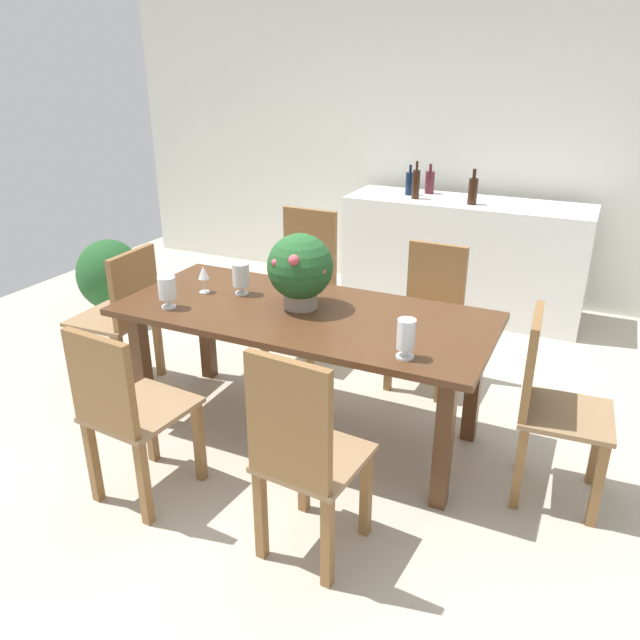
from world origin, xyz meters
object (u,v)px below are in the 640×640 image
at_px(chair_far_right, 430,308).
at_px(wine_bottle_dark, 473,190).
at_px(chair_near_left, 126,409).
at_px(chair_head_end, 124,311).
at_px(wine_glass, 203,274).
at_px(chair_near_right, 302,452).
at_px(wine_bottle_tall, 430,182).
at_px(crystal_vase_center_near, 167,289).
at_px(potted_plant_floor, 110,278).
at_px(flower_centerpiece, 300,269).
at_px(kitchen_counter, 463,257).
at_px(dining_table, 304,327).
at_px(wine_bottle_amber, 416,184).
at_px(chair_far_left, 305,279).
at_px(chair_foot_end, 548,399).
at_px(crystal_vase_left, 241,276).
at_px(wine_bottle_clear, 410,183).
at_px(crystal_vase_right, 406,336).

height_order(chair_far_right, wine_bottle_dark, wine_bottle_dark).
bearing_deg(chair_near_left, chair_far_right, -112.05).
height_order(chair_head_end, wine_glass, chair_head_end).
xyz_separation_m(chair_near_right, wine_bottle_tall, (-0.46, 3.38, 0.50)).
relative_size(chair_far_right, crystal_vase_center_near, 5.23).
bearing_deg(chair_near_left, potted_plant_floor, -40.55).
relative_size(chair_near_left, flower_centerpiece, 2.25).
xyz_separation_m(chair_near_left, kitchen_counter, (0.84, 3.21, -0.04)).
bearing_deg(dining_table, kitchen_counter, 80.81).
bearing_deg(wine_bottle_amber, potted_plant_floor, -148.47).
xyz_separation_m(crystal_vase_center_near, wine_glass, (0.04, 0.29, 0.01)).
distance_m(chair_far_right, chair_far_left, 0.93).
height_order(chair_foot_end, crystal_vase_left, chair_foot_end).
xyz_separation_m(dining_table, chair_far_left, (-0.46, 0.93, -0.07)).
bearing_deg(wine_bottle_dark, dining_table, -101.00).
xyz_separation_m(dining_table, crystal_vase_center_near, (-0.70, -0.28, 0.21)).
bearing_deg(kitchen_counter, flower_centerpiece, -100.34).
xyz_separation_m(chair_far_left, wine_bottle_dark, (0.88, 1.24, 0.48)).
bearing_deg(chair_foot_end, crystal_vase_center_near, 93.91).
distance_m(chair_head_end, wine_bottle_clear, 2.64).
distance_m(chair_foot_end, crystal_vase_right, 0.78).
bearing_deg(chair_foot_end, chair_far_left, 58.37).
height_order(chair_head_end, potted_plant_floor, chair_head_end).
distance_m(flower_centerpiece, kitchen_counter, 2.33).
relative_size(crystal_vase_center_near, wine_bottle_dark, 0.64).
relative_size(chair_head_end, crystal_vase_right, 4.93).
relative_size(flower_centerpiece, wine_glass, 2.56).
height_order(crystal_vase_left, wine_bottle_clear, wine_bottle_clear).
bearing_deg(dining_table, chair_far_left, 116.30).
bearing_deg(flower_centerpiece, kitchen_counter, 79.66).
bearing_deg(crystal_vase_center_near, potted_plant_floor, 143.45).
relative_size(chair_head_end, wine_bottle_amber, 3.07).
height_order(chair_near_left, chair_far_right, chair_near_left).
bearing_deg(wine_bottle_clear, chair_head_end, -116.60).
relative_size(crystal_vase_left, wine_bottle_clear, 0.74).
distance_m(chair_head_end, wine_glass, 0.73).
xyz_separation_m(chair_far_right, wine_bottle_tall, (-0.48, 1.53, 0.53)).
distance_m(dining_table, kitchen_counter, 2.32).
height_order(flower_centerpiece, crystal_vase_center_near, flower_centerpiece).
bearing_deg(crystal_vase_right, wine_glass, 166.16).
height_order(chair_far_left, wine_bottle_dark, wine_bottle_dark).
distance_m(chair_near_right, wine_bottle_clear, 3.34).
distance_m(chair_far_right, chair_head_end, 1.99).
relative_size(dining_table, chair_far_left, 1.92).
distance_m(chair_near_right, potted_plant_floor, 3.22).
xyz_separation_m(chair_foot_end, crystal_vase_right, (-0.63, -0.31, 0.34)).
relative_size(crystal_vase_right, kitchen_counter, 0.10).
distance_m(dining_table, chair_far_left, 1.04).
height_order(chair_far_right, kitchen_counter, kitchen_counter).
distance_m(chair_far_left, crystal_vase_center_near, 1.26).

